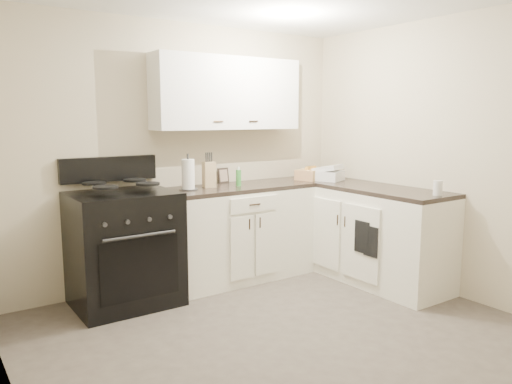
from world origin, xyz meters
TOP-DOWN VIEW (x-y plane):
  - floor at (0.00, 0.00)m, footprint 3.60×3.60m
  - wall_back at (0.00, 1.80)m, footprint 3.60×0.00m
  - wall_right at (1.80, 0.00)m, footprint 0.00×3.60m
  - wall_left at (-1.80, 0.00)m, footprint 0.00×3.60m
  - base_cabinets_back at (0.43, 1.50)m, footprint 1.55×0.60m
  - base_cabinets_right at (1.50, 0.85)m, footprint 0.60×1.90m
  - countertop_back at (0.43, 1.50)m, footprint 1.55×0.60m
  - countertop_right at (1.50, 0.85)m, footprint 0.60×1.90m
  - upper_cabinets at (0.43, 1.65)m, footprint 1.55×0.30m
  - stove at (-0.75, 1.48)m, footprint 0.86×0.74m
  - knife_block at (0.16, 1.56)m, footprint 0.13×0.12m
  - paper_towel at (-0.09, 1.52)m, footprint 0.12×0.12m
  - soap_bottle at (0.44, 1.48)m, footprint 0.07×0.07m
  - picture_frame at (0.43, 1.76)m, footprint 0.13×0.05m
  - wicker_basket at (1.36, 1.47)m, footprint 0.39×0.33m
  - countertop_grill at (1.46, 1.29)m, footprint 0.36×0.35m
  - glass_jar at (1.53, 0.00)m, footprint 0.09×0.09m
  - oven_mitt_near at (1.18, 0.41)m, footprint 0.02×0.16m
  - oven_mitt_far at (1.18, 0.52)m, footprint 0.02×0.17m

SIDE VIEW (x-z plane):
  - floor at x=0.00m, z-range 0.00..0.00m
  - base_cabinets_back at x=0.43m, z-range 0.00..0.90m
  - base_cabinets_right at x=1.50m, z-range 0.00..0.90m
  - stove at x=-0.75m, z-range -0.06..0.98m
  - oven_mitt_near at x=1.18m, z-range 0.36..0.63m
  - oven_mitt_far at x=1.18m, z-range 0.37..0.66m
  - countertop_back at x=0.43m, z-range 0.90..0.94m
  - countertop_right at x=1.50m, z-range 0.90..0.94m
  - countertop_grill at x=1.46m, z-range 0.94..1.04m
  - wicker_basket at x=1.36m, z-range 0.94..1.05m
  - glass_jar at x=1.53m, z-range 0.94..1.07m
  - picture_frame at x=0.43m, z-range 0.94..1.10m
  - soap_bottle at x=0.44m, z-range 0.94..1.10m
  - knife_block at x=0.16m, z-range 0.94..1.19m
  - paper_towel at x=-0.09m, z-range 0.94..1.23m
  - wall_back at x=0.00m, z-range -0.55..3.05m
  - wall_right at x=1.80m, z-range -0.55..3.05m
  - wall_left at x=-1.80m, z-range -0.55..3.05m
  - upper_cabinets at x=0.43m, z-range 1.49..2.19m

